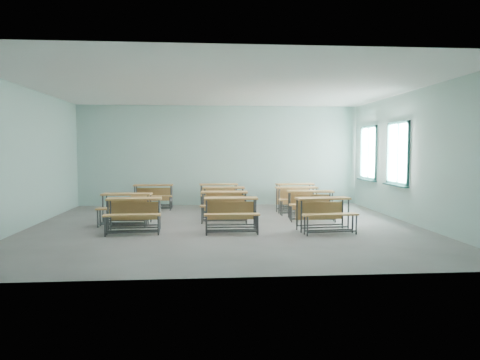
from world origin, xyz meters
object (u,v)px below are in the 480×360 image
object	(u,v)px
desk_unit_r2c1	(224,196)
desk_unit_r2c2	(297,196)
desk_unit_r1c1	(224,201)
desk_unit_r0c0	(134,209)
desk_unit_r1c0	(126,204)
desk_unit_r3c1	(219,192)
desk_unit_r0c1	(231,209)
desk_unit_r1c2	(311,200)
desk_unit_r3c0	(153,193)
desk_unit_r0c2	(324,209)
desk_unit_r3c2	(296,191)

from	to	relation	value
desk_unit_r2c1	desk_unit_r2c2	distance (m)	2.07
desk_unit_r1c1	desk_unit_r2c1	distance (m)	1.29
desk_unit_r1c1	desk_unit_r2c1	xyz separation A→B (m)	(0.04, 1.29, 0.00)
desk_unit_r0c0	desk_unit_r2c2	bearing A→B (deg)	27.39
desk_unit_r1c0	desk_unit_r3c1	bearing A→B (deg)	54.34
desk_unit_r2c1	desk_unit_r3c1	bearing A→B (deg)	96.87
desk_unit_r0c0	desk_unit_r0c1	bearing A→B (deg)	-5.85
desk_unit_r0c0	desk_unit_r2c1	size ratio (longest dim) A/B	1.02
desk_unit_r1c2	desk_unit_r2c2	size ratio (longest dim) A/B	1.03
desk_unit_r3c1	desk_unit_r3c0	bearing A→B (deg)	-179.74
desk_unit_r1c1	desk_unit_r0c2	bearing A→B (deg)	-33.87
desk_unit_r2c2	desk_unit_r2c1	bearing A→B (deg)	174.04
desk_unit_r0c1	desk_unit_r3c2	bearing A→B (deg)	59.70
desk_unit_r0c1	desk_unit_r3c0	bearing A→B (deg)	120.15
desk_unit_r0c0	desk_unit_r0c1	xyz separation A→B (m)	(2.10, -0.09, 0.00)
desk_unit_r1c2	desk_unit_r2c1	distance (m)	2.51
desk_unit_r1c0	desk_unit_r2c1	size ratio (longest dim) A/B	1.02
desk_unit_r2c1	desk_unit_r3c0	world-z (taller)	same
desk_unit_r0c0	desk_unit_r0c2	bearing A→B (deg)	-7.05
desk_unit_r1c1	desk_unit_r3c0	distance (m)	3.12
desk_unit_r1c1	desk_unit_r3c1	size ratio (longest dim) A/B	0.99
desk_unit_r0c1	desk_unit_r1c2	size ratio (longest dim) A/B	0.95
desk_unit_r1c0	desk_unit_r1c1	bearing A→B (deg)	11.23
desk_unit_r2c2	desk_unit_r3c1	bearing A→B (deg)	146.27
desk_unit_r3c0	desk_unit_r3c2	distance (m)	4.38
desk_unit_r3c2	desk_unit_r1c2	bearing A→B (deg)	-99.44
desk_unit_r1c0	desk_unit_r0c0	bearing A→B (deg)	-66.57
desk_unit_r1c0	desk_unit_r3c2	world-z (taller)	same
desk_unit_r2c1	desk_unit_r1c2	bearing A→B (deg)	-28.01
desk_unit_r3c0	desk_unit_r0c2	bearing A→B (deg)	-43.37
desk_unit_r1c0	desk_unit_r3c2	xyz separation A→B (m)	(4.69, 2.69, 0.00)
desk_unit_r1c0	desk_unit_r3c0	world-z (taller)	same
desk_unit_r3c1	desk_unit_r2c2	bearing A→B (deg)	-35.29
desk_unit_r0c0	desk_unit_r2c1	bearing A→B (deg)	48.23
desk_unit_r1c2	desk_unit_r0c0	bearing A→B (deg)	-157.15
desk_unit_r0c1	desk_unit_r2c1	world-z (taller)	same
desk_unit_r0c1	desk_unit_r0c2	distance (m)	2.04
desk_unit_r0c0	desk_unit_r1c0	world-z (taller)	same
desk_unit_r0c1	desk_unit_r1c2	xyz separation A→B (m)	(2.12, 1.43, 0.00)
desk_unit_r0c2	desk_unit_r1c0	xyz separation A→B (m)	(-4.49, 1.26, 0.00)
desk_unit_r1c2	desk_unit_r2c1	world-z (taller)	same
desk_unit_r0c0	desk_unit_r1c2	bearing A→B (deg)	14.10
desk_unit_r2c2	desk_unit_r1c2	bearing A→B (deg)	-86.69
desk_unit_r1c2	desk_unit_r2c2	distance (m)	1.13
desk_unit_r0c0	desk_unit_r1c0	xyz separation A→B (m)	(-0.35, 1.00, 0.00)
desk_unit_r0c2	desk_unit_r1c1	world-z (taller)	same
desk_unit_r0c2	desk_unit_r1c2	distance (m)	1.60
desk_unit_r0c2	desk_unit_r2c2	size ratio (longest dim) A/B	1.03
desk_unit_r3c0	desk_unit_r3c1	world-z (taller)	same
desk_unit_r1c0	desk_unit_r3c2	size ratio (longest dim) A/B	0.97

